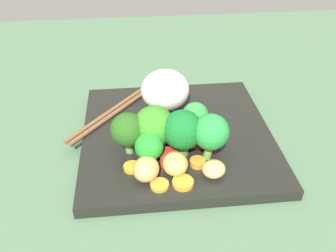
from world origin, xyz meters
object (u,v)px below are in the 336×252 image
(rice_mound, at_px, (165,90))
(carrot_slice_4, at_px, (198,162))
(chopstick_pair, at_px, (117,109))
(broccoli_floret_3, at_px, (181,131))
(square_plate, at_px, (177,136))

(rice_mound, xyz_separation_m, carrot_slice_4, (0.14, 0.03, -0.03))
(carrot_slice_4, height_order, chopstick_pair, carrot_slice_4)
(chopstick_pair, bearing_deg, broccoli_floret_3, 75.91)
(square_plate, relative_size, broccoli_floret_3, 4.02)
(broccoli_floret_3, height_order, chopstick_pair, broccoli_floret_3)
(chopstick_pair, bearing_deg, carrot_slice_4, 76.71)
(square_plate, height_order, rice_mound, rice_mound)
(rice_mound, bearing_deg, broccoli_floret_3, 3.88)
(rice_mound, bearing_deg, carrot_slice_4, 11.08)
(broccoli_floret_3, relative_size, chopstick_pair, 0.39)
(square_plate, relative_size, chopstick_pair, 1.57)
(square_plate, xyz_separation_m, carrot_slice_4, (0.08, 0.02, 0.01))
(broccoli_floret_3, relative_size, carrot_slice_4, 3.32)
(square_plate, relative_size, carrot_slice_4, 13.34)
(broccoli_floret_3, bearing_deg, chopstick_pair, -144.11)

